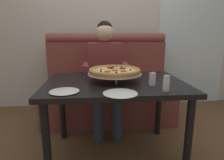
# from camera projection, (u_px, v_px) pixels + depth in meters

# --- Properties ---
(ground_plane) EXTENTS (16.00, 16.00, 0.00)m
(ground_plane) POSITION_uv_depth(u_px,v_px,m) (115.00, 154.00, 1.91)
(ground_plane) COLOR brown
(back_wall_with_window) EXTENTS (6.00, 0.12, 2.80)m
(back_wall_with_window) POSITION_uv_depth(u_px,v_px,m) (105.00, 15.00, 3.01)
(back_wall_with_window) COLOR beige
(back_wall_with_window) RESTS_ON ground_plane
(window_panel) EXTENTS (1.10, 0.02, 2.80)m
(window_panel) POSITION_uv_depth(u_px,v_px,m) (195.00, 15.00, 3.05)
(window_panel) COLOR white
(window_panel) RESTS_ON ground_plane
(booth_bench) EXTENTS (1.65, 0.78, 1.13)m
(booth_bench) POSITION_uv_depth(u_px,v_px,m) (108.00, 89.00, 2.69)
(booth_bench) COLOR brown
(booth_bench) RESTS_ON ground_plane
(dining_table) EXTENTS (1.20, 0.86, 0.72)m
(dining_table) POSITION_uv_depth(u_px,v_px,m) (115.00, 91.00, 1.76)
(dining_table) COLOR black
(dining_table) RESTS_ON ground_plane
(diner_main) EXTENTS (0.54, 0.64, 1.27)m
(diner_main) POSITION_uv_depth(u_px,v_px,m) (105.00, 70.00, 2.35)
(diner_main) COLOR #2D3342
(diner_main) RESTS_ON ground_plane
(pizza) EXTENTS (0.47, 0.47, 0.12)m
(pizza) POSITION_uv_depth(u_px,v_px,m) (114.00, 71.00, 1.74)
(pizza) COLOR silver
(pizza) RESTS_ON dining_table
(shaker_parmesan) EXTENTS (0.05, 0.05, 0.11)m
(shaker_parmesan) POSITION_uv_depth(u_px,v_px,m) (166.00, 84.00, 1.45)
(shaker_parmesan) COLOR white
(shaker_parmesan) RESTS_ON dining_table
(shaker_pepper_flakes) EXTENTS (0.05, 0.05, 0.10)m
(shaker_pepper_flakes) POSITION_uv_depth(u_px,v_px,m) (152.00, 80.00, 1.61)
(shaker_pepper_flakes) COLOR white
(shaker_pepper_flakes) RESTS_ON dining_table
(plate_near_left) EXTENTS (0.22, 0.22, 0.02)m
(plate_near_left) POSITION_uv_depth(u_px,v_px,m) (64.00, 91.00, 1.43)
(plate_near_left) COLOR white
(plate_near_left) RESTS_ON dining_table
(plate_near_right) EXTENTS (0.24, 0.24, 0.02)m
(plate_near_right) POSITION_uv_depth(u_px,v_px,m) (120.00, 93.00, 1.38)
(plate_near_right) COLOR white
(plate_near_right) RESTS_ON dining_table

